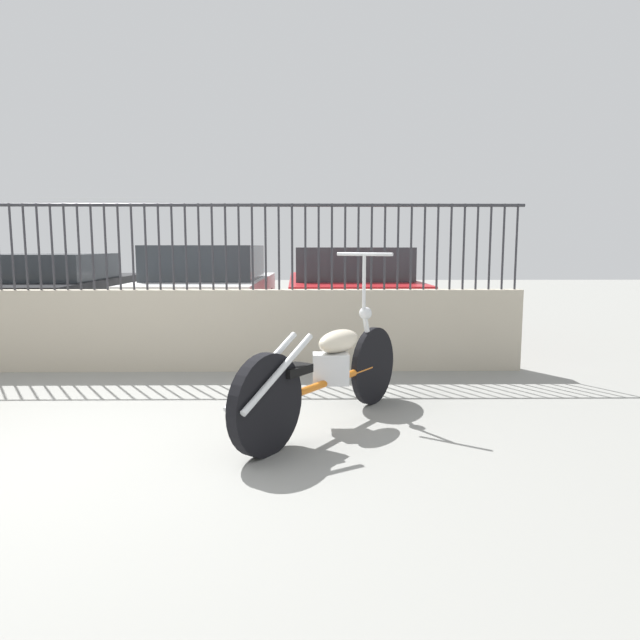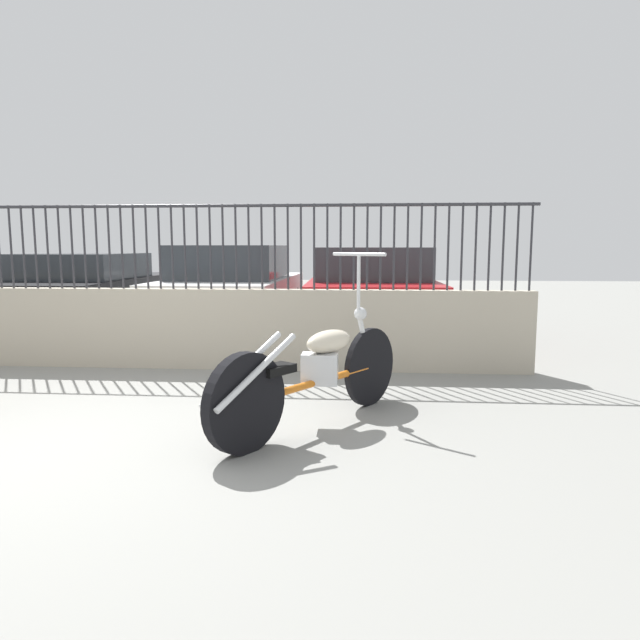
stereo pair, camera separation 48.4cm
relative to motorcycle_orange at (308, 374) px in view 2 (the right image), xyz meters
name	(u,v)px [view 2 (the right image)]	position (x,y,z in m)	size (l,w,h in m)	color
ground_plane	(40,448)	(-1.81, -0.57, -0.42)	(40.00, 40.00, 0.00)	gray
low_wall	(169,328)	(-1.81, 2.09, 0.03)	(8.14, 0.18, 0.91)	#B2A893
fence_railing	(165,236)	(-1.81, 2.09, 1.07)	(8.14, 0.04, 0.94)	#2D2D33
motorcycle_orange	(308,374)	(0.00, 0.00, 0.00)	(1.31, 1.85, 1.34)	black
car_black	(86,290)	(-4.24, 5.01, 0.23)	(1.93, 4.13, 1.27)	black
car_white	(233,289)	(-1.71, 4.88, 0.27)	(1.84, 3.95, 1.40)	black
car_red	(371,291)	(0.52, 4.81, 0.26)	(1.97, 4.14, 1.37)	black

